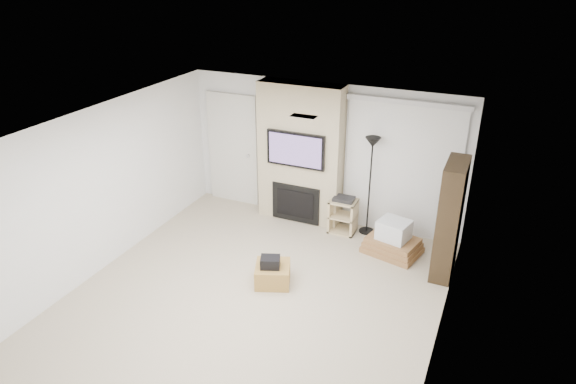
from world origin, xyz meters
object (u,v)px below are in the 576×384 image
at_px(floor_lamp, 372,159).
at_px(box_stack, 393,241).
at_px(av_stand, 343,214).
at_px(bookshelf, 450,219).
at_px(ottoman, 273,274).

bearing_deg(floor_lamp, box_stack, -41.08).
xyz_separation_m(floor_lamp, av_stand, (-0.39, -0.15, -1.03)).
relative_size(box_stack, bookshelf, 0.55).
relative_size(floor_lamp, bookshelf, 0.97).
bearing_deg(floor_lamp, bookshelf, -27.43).
bearing_deg(bookshelf, av_stand, 162.17).
bearing_deg(box_stack, av_stand, 160.23).
relative_size(ottoman, bookshelf, 0.28).
xyz_separation_m(floor_lamp, box_stack, (0.57, -0.50, -1.15)).
relative_size(floor_lamp, av_stand, 2.64).
bearing_deg(bookshelf, floor_lamp, 152.57).
bearing_deg(floor_lamp, ottoman, -112.59).
xyz_separation_m(ottoman, av_stand, (0.46, 1.90, 0.20)).
height_order(ottoman, av_stand, av_stand).
distance_m(floor_lamp, av_stand, 1.11).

